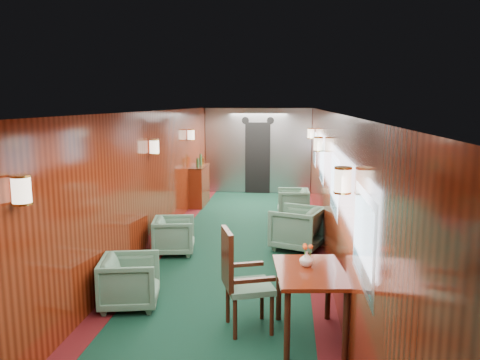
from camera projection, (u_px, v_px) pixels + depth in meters
The scene contains 12 objects.
room at pixel (233, 161), 7.32m from camera, with size 12.00×12.10×2.40m.
bulkhead at pixel (258, 151), 13.20m from camera, with size 2.98×0.17×2.39m.
windows_right at pixel (327, 172), 7.44m from camera, with size 0.02×8.60×0.80m.
wall_sconces at pixel (237, 148), 7.85m from camera, with size 2.97×7.97×0.25m.
dining_table at pixel (310, 281), 5.00m from camera, with size 0.84×1.11×0.78m.
side_chair at pixel (239, 276), 5.20m from camera, with size 0.65×0.67×1.17m.
credenza at pixel (199, 185), 11.68m from camera, with size 0.35×1.11×1.27m.
flower_vase at pixel (307, 259), 5.09m from camera, with size 0.15×0.15×0.16m, color silver.
armchair_left_near at pixel (130, 281), 5.86m from camera, with size 0.69×0.71×0.65m, color #1E4838.
armchair_left_far at pixel (174, 236), 7.92m from camera, with size 0.66×0.68×0.62m, color #1E4838.
armchair_right_near at pixel (297, 228), 8.17m from camera, with size 0.80×0.82×0.75m, color #1E4838.
armchair_right_far at pixel (293, 203), 10.49m from camera, with size 0.68×0.70×0.63m, color #1E4838.
Camera 1 is at (0.88, -7.22, 2.54)m, focal length 35.00 mm.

